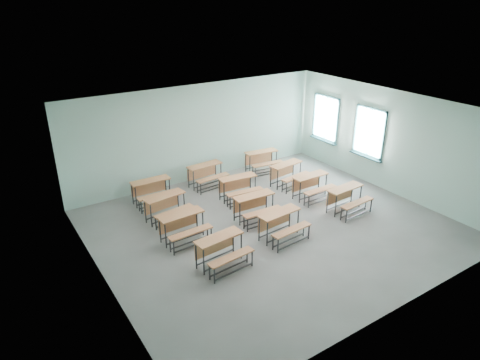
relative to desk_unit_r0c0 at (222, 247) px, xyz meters
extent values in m
cube|color=gray|center=(2.05, 0.80, -0.50)|extent=(9.00, 8.00, 0.02)
cube|color=white|center=(2.05, 0.80, 2.72)|extent=(9.00, 8.00, 0.02)
cube|color=#A8D2C2|center=(2.05, 4.81, 1.11)|extent=(9.00, 0.02, 3.20)
cube|color=#A8D2C2|center=(2.05, -3.21, 1.11)|extent=(9.00, 0.02, 3.20)
cube|color=#A8D2C2|center=(-2.46, 0.80, 1.11)|extent=(0.02, 8.00, 3.20)
cube|color=#A8D2C2|center=(6.56, 0.80, 1.11)|extent=(0.02, 8.00, 3.20)
cube|color=#1B464C|center=(6.52, 3.60, 0.44)|extent=(0.06, 1.20, 0.06)
cube|color=#1B464C|center=(6.52, 3.60, 1.98)|extent=(0.06, 1.20, 0.06)
cube|color=#1B464C|center=(6.52, 3.03, 1.21)|extent=(0.06, 0.06, 1.60)
cube|color=#1B464C|center=(6.52, 4.17, 1.21)|extent=(0.06, 0.06, 1.60)
cube|color=#1B464C|center=(6.52, 3.60, 1.21)|extent=(0.04, 0.04, 1.48)
cube|color=#1B464C|center=(6.52, 3.60, 1.21)|extent=(0.04, 1.08, 0.04)
cube|color=#1B464C|center=(6.48, 3.60, 0.38)|extent=(0.14, 1.28, 0.04)
cube|color=white|center=(6.55, 3.60, 1.21)|extent=(0.01, 1.08, 1.48)
cube|color=#1B464C|center=(6.52, 1.60, 0.44)|extent=(0.06, 1.20, 0.06)
cube|color=#1B464C|center=(6.52, 1.60, 1.98)|extent=(0.06, 1.20, 0.06)
cube|color=#1B464C|center=(6.52, 1.03, 1.21)|extent=(0.06, 0.06, 1.60)
cube|color=#1B464C|center=(6.52, 2.17, 1.21)|extent=(0.06, 0.06, 1.60)
cube|color=#1B464C|center=(6.52, 1.60, 1.21)|extent=(0.04, 0.04, 1.48)
cube|color=#1B464C|center=(6.52, 1.60, 1.21)|extent=(0.04, 1.08, 0.04)
cube|color=#1B464C|center=(6.48, 1.60, 0.38)|extent=(0.14, 1.28, 0.04)
cube|color=white|center=(6.55, 1.60, 1.21)|extent=(0.01, 1.08, 1.48)
cube|color=#BA7043|center=(-0.01, 0.10, 0.22)|extent=(1.19, 0.49, 0.04)
cube|color=#BA7043|center=(-0.03, 0.28, -0.08)|extent=(1.10, 0.12, 0.40)
cylinder|color=#313335|center=(-0.53, -0.10, -0.14)|extent=(0.04, 0.04, 0.69)
cylinder|color=#313335|center=(0.54, 0.00, -0.14)|extent=(0.04, 0.04, 0.69)
cylinder|color=#313335|center=(-0.55, 0.21, -0.14)|extent=(0.04, 0.04, 0.69)
cylinder|color=#313335|center=(0.51, 0.31, -0.14)|extent=(0.04, 0.04, 0.69)
cube|color=#313335|center=(0.00, -0.05, -0.39)|extent=(1.06, 0.13, 0.03)
cube|color=#313335|center=(-0.02, 0.26, -0.39)|extent=(1.06, 0.13, 0.03)
cube|color=#BA7043|center=(0.03, -0.36, -0.07)|extent=(1.18, 0.35, 0.03)
cylinder|color=#313335|center=(-0.49, -0.50, -0.29)|extent=(0.04, 0.04, 0.40)
cylinder|color=#313335|center=(0.57, -0.40, -0.29)|extent=(0.04, 0.04, 0.40)
cylinder|color=#313335|center=(-0.51, -0.32, -0.29)|extent=(0.04, 0.04, 0.40)
cylinder|color=#313335|center=(0.55, -0.22, -0.29)|extent=(0.04, 0.04, 0.40)
cube|color=#313335|center=(0.04, -0.45, -0.41)|extent=(1.06, 0.13, 0.03)
cube|color=#313335|center=(0.02, -0.27, -0.41)|extent=(1.06, 0.13, 0.03)
cube|color=#BA7043|center=(1.89, 0.29, 0.22)|extent=(1.19, 0.48, 0.04)
cube|color=#BA7043|center=(1.87, 0.47, -0.08)|extent=(1.10, 0.11, 0.40)
cylinder|color=#313335|center=(1.37, 0.09, -0.14)|extent=(0.04, 0.04, 0.69)
cylinder|color=#313335|center=(2.43, 0.18, -0.14)|extent=(0.04, 0.04, 0.69)
cylinder|color=#313335|center=(1.34, 0.40, -0.14)|extent=(0.04, 0.04, 0.69)
cylinder|color=#313335|center=(2.40, 0.49, -0.14)|extent=(0.04, 0.04, 0.69)
cube|color=#313335|center=(1.90, 0.14, -0.39)|extent=(1.06, 0.11, 0.03)
cube|color=#313335|center=(1.87, 0.44, -0.39)|extent=(1.06, 0.11, 0.03)
cube|color=#BA7043|center=(1.92, -0.17, -0.07)|extent=(1.18, 0.34, 0.03)
cylinder|color=#313335|center=(1.40, -0.31, -0.29)|extent=(0.04, 0.04, 0.40)
cylinder|color=#313335|center=(2.46, -0.22, -0.29)|extent=(0.04, 0.04, 0.40)
cylinder|color=#313335|center=(1.38, -0.12, -0.29)|extent=(0.04, 0.04, 0.40)
cylinder|color=#313335|center=(2.45, -0.04, -0.29)|extent=(0.04, 0.04, 0.40)
cube|color=#313335|center=(1.93, -0.27, -0.41)|extent=(1.06, 0.11, 0.03)
cube|color=#313335|center=(1.92, -0.08, -0.41)|extent=(1.06, 0.11, 0.03)
cube|color=#BA7043|center=(4.39, 0.44, 0.22)|extent=(1.18, 0.46, 0.04)
cube|color=#BA7043|center=(4.37, 0.62, -0.08)|extent=(1.10, 0.09, 0.40)
cylinder|color=#313335|center=(3.86, 0.25, -0.14)|extent=(0.04, 0.04, 0.69)
cylinder|color=#313335|center=(4.93, 0.32, -0.14)|extent=(0.04, 0.04, 0.69)
cylinder|color=#313335|center=(3.84, 0.56, -0.14)|extent=(0.04, 0.04, 0.69)
cylinder|color=#313335|center=(4.91, 0.62, -0.14)|extent=(0.04, 0.04, 0.69)
cube|color=#313335|center=(4.39, 0.28, -0.39)|extent=(1.07, 0.10, 0.03)
cube|color=#313335|center=(4.38, 0.59, -0.39)|extent=(1.07, 0.10, 0.03)
cube|color=#BA7043|center=(4.41, -0.03, -0.07)|extent=(1.18, 0.31, 0.03)
cylinder|color=#313335|center=(3.89, -0.15, -0.29)|extent=(0.04, 0.04, 0.40)
cylinder|color=#313335|center=(4.95, -0.09, -0.29)|extent=(0.04, 0.04, 0.40)
cylinder|color=#313335|center=(3.88, 0.03, -0.29)|extent=(0.04, 0.04, 0.40)
cylinder|color=#313335|center=(4.94, 0.10, -0.29)|extent=(0.04, 0.04, 0.40)
cube|color=#313335|center=(4.42, -0.12, -0.41)|extent=(1.07, 0.10, 0.03)
cube|color=#313335|center=(4.41, 0.06, -0.41)|extent=(1.07, 0.10, 0.03)
cube|color=#BA7043|center=(-0.25, 1.57, 0.22)|extent=(1.18, 0.44, 0.04)
cube|color=#BA7043|center=(-0.26, 1.74, -0.08)|extent=(1.10, 0.07, 0.40)
cylinder|color=#313335|center=(-0.77, 1.39, -0.14)|extent=(0.04, 0.04, 0.69)
cylinder|color=#313335|center=(0.29, 1.43, -0.14)|extent=(0.04, 0.04, 0.69)
cylinder|color=#313335|center=(-0.79, 1.70, -0.14)|extent=(0.04, 0.04, 0.69)
cylinder|color=#313335|center=(0.28, 1.74, -0.14)|extent=(0.04, 0.04, 0.69)
cube|color=#313335|center=(-0.24, 1.41, -0.39)|extent=(1.07, 0.07, 0.03)
cube|color=#313335|center=(-0.26, 1.72, -0.39)|extent=(1.07, 0.07, 0.03)
cube|color=#BA7043|center=(-0.23, 1.10, -0.07)|extent=(1.17, 0.29, 0.03)
cylinder|color=#313335|center=(-0.76, 0.99, -0.29)|extent=(0.04, 0.04, 0.40)
cylinder|color=#313335|center=(0.31, 1.03, -0.29)|extent=(0.04, 0.04, 0.40)
cylinder|color=#313335|center=(-0.77, 1.17, -0.29)|extent=(0.04, 0.04, 0.40)
cylinder|color=#313335|center=(0.30, 1.21, -0.29)|extent=(0.04, 0.04, 0.40)
cube|color=#313335|center=(-0.23, 1.01, -0.41)|extent=(1.07, 0.07, 0.03)
cube|color=#313335|center=(-0.23, 1.19, -0.41)|extent=(1.07, 0.07, 0.03)
cube|color=#BA7043|center=(1.91, 1.46, 0.22)|extent=(1.18, 0.45, 0.04)
cube|color=#BA7043|center=(1.92, 1.64, -0.08)|extent=(1.10, 0.07, 0.40)
cylinder|color=#313335|center=(1.37, 1.33, -0.14)|extent=(0.04, 0.04, 0.69)
cylinder|color=#313335|center=(2.43, 1.28, -0.14)|extent=(0.04, 0.04, 0.69)
cylinder|color=#313335|center=(1.38, 1.64, -0.14)|extent=(0.04, 0.04, 0.69)
cylinder|color=#313335|center=(2.45, 1.59, -0.14)|extent=(0.04, 0.04, 0.69)
cube|color=#313335|center=(1.90, 1.30, -0.39)|extent=(1.07, 0.08, 0.03)
cube|color=#313335|center=(1.91, 1.61, -0.39)|extent=(1.07, 0.08, 0.03)
cube|color=#BA7043|center=(1.88, 0.99, -0.07)|extent=(1.17, 0.30, 0.03)
cylinder|color=#313335|center=(1.35, 0.93, -0.29)|extent=(0.04, 0.04, 0.40)
cylinder|color=#313335|center=(2.41, 0.88, -0.29)|extent=(0.04, 0.04, 0.40)
cylinder|color=#313335|center=(1.36, 1.11, -0.29)|extent=(0.04, 0.04, 0.40)
cylinder|color=#313335|center=(2.42, 1.06, -0.29)|extent=(0.04, 0.04, 0.40)
cube|color=#313335|center=(1.88, 0.90, -0.41)|extent=(1.07, 0.08, 0.03)
cube|color=#313335|center=(1.89, 1.09, -0.41)|extent=(1.07, 0.08, 0.03)
cube|color=#BA7043|center=(4.15, 1.65, 0.22)|extent=(1.17, 0.40, 0.04)
cube|color=#BA7043|center=(4.15, 1.83, -0.08)|extent=(1.10, 0.03, 0.40)
cylinder|color=#313335|center=(3.62, 1.49, -0.14)|extent=(0.04, 0.04, 0.69)
cylinder|color=#313335|center=(4.68, 1.50, -0.14)|extent=(0.04, 0.04, 0.69)
cylinder|color=#313335|center=(3.62, 1.80, -0.14)|extent=(0.04, 0.04, 0.69)
cylinder|color=#313335|center=(4.68, 1.81, -0.14)|extent=(0.04, 0.04, 0.69)
cube|color=#313335|center=(4.15, 1.49, -0.39)|extent=(1.07, 0.04, 0.03)
cube|color=#313335|center=(4.15, 1.80, -0.39)|extent=(1.07, 0.04, 0.03)
cube|color=#BA7043|center=(4.15, 1.18, -0.07)|extent=(1.16, 0.25, 0.03)
cylinder|color=#313335|center=(3.62, 1.09, -0.29)|extent=(0.04, 0.04, 0.40)
cylinder|color=#313335|center=(4.69, 1.10, -0.29)|extent=(0.04, 0.04, 0.40)
cylinder|color=#313335|center=(3.62, 1.27, -0.29)|extent=(0.04, 0.04, 0.40)
cylinder|color=#313335|center=(4.69, 1.28, -0.29)|extent=(0.04, 0.04, 0.40)
cube|color=#313335|center=(4.15, 1.09, -0.41)|extent=(1.07, 0.04, 0.03)
cube|color=#313335|center=(4.15, 1.28, -0.41)|extent=(1.07, 0.04, 0.03)
cube|color=#BA7043|center=(-0.17, 2.78, 0.22)|extent=(1.20, 0.54, 0.04)
cube|color=#BA7043|center=(-0.19, 2.96, -0.08)|extent=(1.10, 0.17, 0.40)
cylinder|color=#313335|center=(-0.67, 2.56, -0.14)|extent=(0.04, 0.04, 0.69)
cylinder|color=#313335|center=(0.38, 2.70, -0.14)|extent=(0.04, 0.04, 0.69)
cylinder|color=#313335|center=(-0.71, 2.86, -0.14)|extent=(0.04, 0.04, 0.69)
cylinder|color=#313335|center=(0.34, 3.01, -0.14)|extent=(0.04, 0.04, 0.69)
cube|color=#313335|center=(-0.14, 2.63, -0.39)|extent=(1.06, 0.17, 0.03)
cube|color=#313335|center=(-0.19, 2.94, -0.39)|extent=(1.06, 0.17, 0.03)
cube|color=#BA7043|center=(-0.10, 2.32, -0.07)|extent=(1.18, 0.40, 0.03)
cylinder|color=#313335|center=(-0.62, 2.16, -0.29)|extent=(0.04, 0.04, 0.40)
cylinder|color=#313335|center=(0.44, 2.30, -0.29)|extent=(0.04, 0.04, 0.40)
cylinder|color=#313335|center=(-0.64, 2.34, -0.29)|extent=(0.04, 0.04, 0.40)
cylinder|color=#313335|center=(0.41, 2.49, -0.29)|extent=(0.04, 0.04, 0.40)
cube|color=#313335|center=(-0.09, 2.23, -0.41)|extent=(1.06, 0.17, 0.03)
cube|color=#313335|center=(-0.11, 2.41, -0.41)|extent=(1.06, 0.17, 0.03)
cube|color=#BA7043|center=(2.23, 2.77, 0.22)|extent=(1.19, 0.50, 0.04)
cube|color=#BA7043|center=(2.24, 2.95, -0.08)|extent=(1.10, 0.12, 0.40)
cylinder|color=#313335|center=(1.68, 2.67, -0.14)|extent=(0.04, 0.04, 0.69)
cylinder|color=#313335|center=(2.74, 2.56, -0.14)|extent=(0.04, 0.04, 0.69)
cylinder|color=#313335|center=(1.71, 2.97, -0.14)|extent=(0.04, 0.04, 0.69)
cylinder|color=#313335|center=(2.77, 2.87, -0.14)|extent=(0.04, 0.04, 0.69)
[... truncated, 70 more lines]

